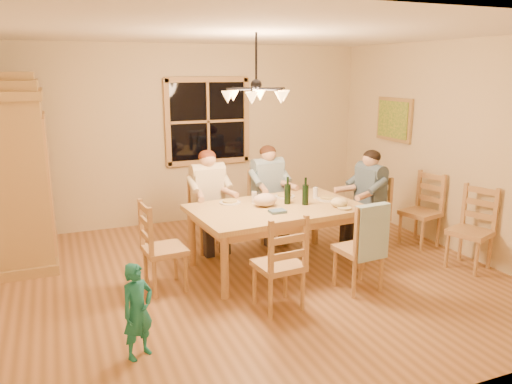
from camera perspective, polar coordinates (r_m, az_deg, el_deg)
name	(u,v)px	position (r m, az deg, el deg)	size (l,w,h in m)	color
floor	(256,277)	(5.84, 0.02, -9.66)	(5.50, 5.50, 0.00)	brown
ceiling	(256,32)	(5.37, 0.02, 17.81)	(5.50, 5.00, 0.02)	white
wall_back	(195,135)	(7.79, -6.98, 6.52)	(5.50, 0.02, 2.70)	beige
wall_right	(453,147)	(6.95, 21.59, 4.78)	(0.02, 5.00, 2.70)	beige
window	(208,121)	(7.79, -5.53, 8.04)	(1.30, 0.06, 1.30)	black
painting	(394,120)	(7.80, 15.48, 7.99)	(0.06, 0.78, 0.64)	#A48347
chandelier	(256,94)	(5.36, 0.02, 11.16)	(0.77, 0.68, 0.71)	black
armoire	(22,177)	(6.69, -25.16, 1.56)	(0.66, 1.40, 2.30)	#A48347
dining_table	(277,214)	(5.90, 2.37, -2.58)	(2.06, 1.36, 0.76)	tan
chair_far_left	(209,228)	(6.61, -5.37, -4.07)	(0.47, 0.45, 0.99)	#A07E46
chair_far_right	(268,219)	(6.96, 1.37, -3.09)	(0.47, 0.45, 0.99)	#A07E46
chair_near_left	(278,279)	(5.03, 2.57, -9.93)	(0.47, 0.45, 0.99)	#A07E46
chair_near_right	(358,262)	(5.54, 11.59, -7.89)	(0.47, 0.45, 0.99)	#A07E46
chair_end_left	(165,263)	(5.51, -10.34, -7.95)	(0.45, 0.47, 0.99)	#A07E46
chair_end_right	(367,227)	(6.75, 12.58, -3.97)	(0.45, 0.47, 0.99)	#A07E46
adult_woman	(208,188)	(6.46, -5.48, 0.47)	(0.42, 0.45, 0.87)	beige
adult_plaid_man	(268,181)	(6.82, 1.39, 1.24)	(0.42, 0.45, 0.87)	#306484
adult_slate_man	(369,188)	(6.61, 12.82, 0.48)	(0.45, 0.42, 0.87)	#455B6F
towel	(372,232)	(5.27, 13.07, -4.52)	(0.38, 0.10, 0.58)	#97BECD
wine_bottle_a	(288,190)	(5.95, 3.63, 0.18)	(0.08, 0.08, 0.33)	black
wine_bottle_b	(305,191)	(5.94, 5.67, 0.10)	(0.08, 0.08, 0.33)	black
plate_woman	(230,203)	(6.01, -2.99, -1.21)	(0.26, 0.26, 0.02)	white
plate_plaid	(284,196)	(6.31, 3.28, -0.50)	(0.26, 0.26, 0.02)	white
plate_slate	(327,199)	(6.23, 8.14, -0.81)	(0.26, 0.26, 0.02)	white
wine_glass_a	(254,197)	(6.00, -0.22, -0.62)	(0.06, 0.06, 0.14)	silver
wine_glass_b	(315,193)	(6.27, 6.81, -0.09)	(0.06, 0.06, 0.14)	silver
cap	(339,202)	(5.92, 9.47, -1.16)	(0.20, 0.20, 0.11)	beige
napkin	(277,211)	(5.62, 2.46, -2.22)	(0.18, 0.14, 0.03)	#466581
cloth_bundle	(265,200)	(5.86, 1.05, -0.90)	(0.28, 0.22, 0.15)	tan
child	(138,311)	(4.30, -13.37, -13.08)	(0.30, 0.20, 0.82)	#1A7774
chair_spare_front	(469,244)	(6.49, 23.16, -5.51)	(0.54, 0.56, 0.99)	#A07E46
chair_spare_back	(419,224)	(7.10, 18.17, -3.46)	(0.51, 0.52, 0.99)	#A07E46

